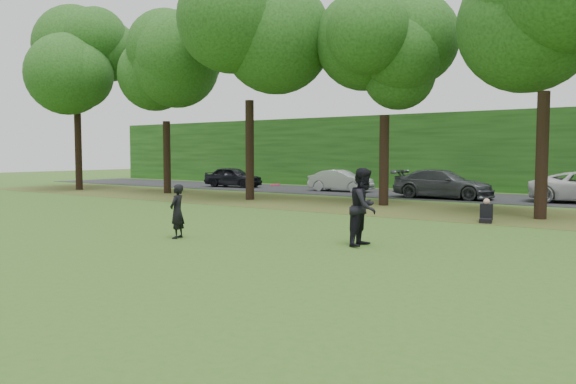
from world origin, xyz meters
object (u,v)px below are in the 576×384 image
Objects in this scene: seated_person at (486,213)px; player_right at (364,207)px; player_left at (177,211)px; frisbee at (275,185)px.

player_right is at bearing -112.18° from seated_person.
seated_person is at bearing 126.37° from player_left.
seated_person is at bearing 64.33° from frisbee.
frisbee is 0.45× the size of seated_person.
frisbee is at bearing 98.57° from player_left.
player_left reaches higher than seated_person.
frisbee is 8.38m from seated_person.
frisbee is (2.48, 1.29, 0.77)m from player_left.
player_right is at bearing 14.44° from frisbee.
frisbee reaches higher than player_left.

